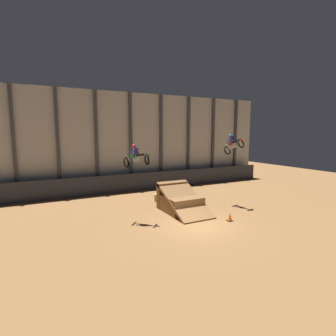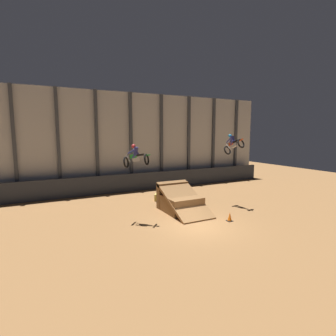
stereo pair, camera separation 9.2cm
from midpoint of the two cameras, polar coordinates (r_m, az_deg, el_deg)
ground_plane at (r=16.56m, az=6.30°, el=-12.49°), size 60.00×60.00×0.00m
arena_back_wall at (r=26.75m, az=-8.35°, el=5.73°), size 32.00×0.40×9.68m
lower_barrier at (r=26.06m, az=-7.34°, el=-3.07°), size 31.36×0.20×1.75m
dirt_ramp at (r=19.48m, az=2.35°, el=-7.16°), size 2.51×4.19×2.10m
rider_bike_left_air at (r=16.61m, az=-7.11°, el=2.32°), size 1.69×1.61×1.55m
rider_bike_right_air at (r=20.96m, az=13.87°, el=5.06°), size 1.03×1.78×1.66m
traffic_cone_near_ramp at (r=17.74m, az=13.18°, el=-10.31°), size 0.36×0.36×0.58m
hay_bale_trackside at (r=22.45m, az=-2.14°, el=-6.31°), size 1.01×1.08×0.57m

